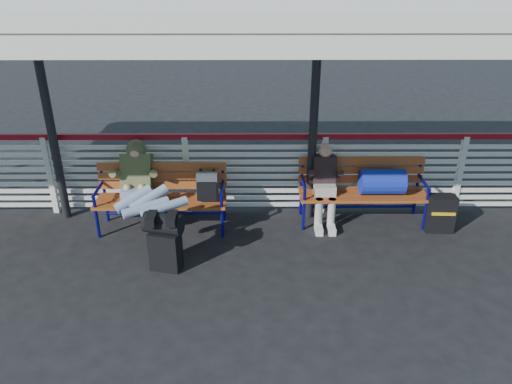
{
  "coord_description": "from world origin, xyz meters",
  "views": [
    {
      "loc": [
        0.98,
        -4.79,
        3.55
      ],
      "look_at": [
        1.01,
        1.0,
        0.76
      ],
      "focal_mm": 35.0,
      "sensor_mm": 36.0,
      "label": 1
    }
  ],
  "objects_px": {
    "luggage_stack": "(165,239)",
    "bench_right": "(373,183)",
    "suitcase_side": "(440,213)",
    "companion_person": "(325,185)",
    "bench_left": "(172,190)",
    "traveler_man": "(145,195)"
  },
  "relations": [
    {
      "from": "luggage_stack",
      "to": "bench_right",
      "type": "distance_m",
      "value": 3.02
    },
    {
      "from": "bench_right",
      "to": "suitcase_side",
      "type": "relative_size",
      "value": 3.37
    },
    {
      "from": "companion_person",
      "to": "suitcase_side",
      "type": "height_order",
      "value": "companion_person"
    },
    {
      "from": "companion_person",
      "to": "suitcase_side",
      "type": "xyz_separation_m",
      "value": [
        1.6,
        -0.25,
        -0.33
      ]
    },
    {
      "from": "companion_person",
      "to": "bench_left",
      "type": "bearing_deg",
      "value": -176.58
    },
    {
      "from": "luggage_stack",
      "to": "companion_person",
      "type": "xyz_separation_m",
      "value": [
        2.08,
        1.17,
        0.18
      ]
    },
    {
      "from": "luggage_stack",
      "to": "bench_left",
      "type": "relative_size",
      "value": 0.42
    },
    {
      "from": "luggage_stack",
      "to": "traveler_man",
      "type": "bearing_deg",
      "value": 130.21
    },
    {
      "from": "bench_left",
      "to": "companion_person",
      "type": "bearing_deg",
      "value": 3.42
    },
    {
      "from": "suitcase_side",
      "to": "bench_left",
      "type": "bearing_deg",
      "value": -179.13
    },
    {
      "from": "bench_left",
      "to": "traveler_man",
      "type": "height_order",
      "value": "traveler_man"
    },
    {
      "from": "luggage_stack",
      "to": "bench_right",
      "type": "bearing_deg",
      "value": 36.93
    },
    {
      "from": "bench_left",
      "to": "bench_right",
      "type": "relative_size",
      "value": 1.0
    },
    {
      "from": "luggage_stack",
      "to": "suitcase_side",
      "type": "relative_size",
      "value": 1.43
    },
    {
      "from": "bench_right",
      "to": "companion_person",
      "type": "xyz_separation_m",
      "value": [
        -0.69,
        -0.03,
        -0.01
      ]
    },
    {
      "from": "bench_right",
      "to": "suitcase_side",
      "type": "height_order",
      "value": "bench_right"
    },
    {
      "from": "bench_left",
      "to": "bench_right",
      "type": "xyz_separation_m",
      "value": [
        2.82,
        0.16,
        0.03
      ]
    },
    {
      "from": "bench_right",
      "to": "traveler_man",
      "type": "bearing_deg",
      "value": -170.65
    },
    {
      "from": "bench_right",
      "to": "suitcase_side",
      "type": "bearing_deg",
      "value": -17.02
    },
    {
      "from": "traveler_man",
      "to": "suitcase_side",
      "type": "xyz_separation_m",
      "value": [
        4.03,
        0.23,
        -0.41
      ]
    },
    {
      "from": "bench_right",
      "to": "traveler_man",
      "type": "distance_m",
      "value": 3.16
    },
    {
      "from": "luggage_stack",
      "to": "companion_person",
      "type": "height_order",
      "value": "companion_person"
    }
  ]
}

